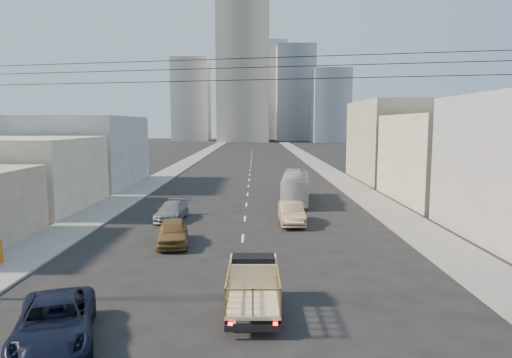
{
  "coord_description": "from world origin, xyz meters",
  "views": [
    {
      "loc": [
        0.78,
        -13.98,
        7.16
      ],
      "look_at": [
        0.84,
        16.14,
        3.5
      ],
      "focal_mm": 32.0,
      "sensor_mm": 36.0,
      "label": 1
    }
  ],
  "objects_px": {
    "city_bus": "(295,187)",
    "flatbed_pickup": "(253,283)",
    "sedan_grey": "(172,211)",
    "sedan_brown": "(173,232)",
    "sedan_tan": "(291,213)",
    "navy_pickup": "(55,322)"
  },
  "relations": [
    {
      "from": "sedan_tan",
      "to": "sedan_brown",
      "type": "bearing_deg",
      "value": -144.07
    },
    {
      "from": "flatbed_pickup",
      "to": "city_bus",
      "type": "height_order",
      "value": "city_bus"
    },
    {
      "from": "sedan_brown",
      "to": "sedan_grey",
      "type": "xyz_separation_m",
      "value": [
        -1.35,
        7.04,
        -0.09
      ]
    },
    {
      "from": "navy_pickup",
      "to": "sedan_brown",
      "type": "relative_size",
      "value": 1.18
    },
    {
      "from": "flatbed_pickup",
      "to": "sedan_grey",
      "type": "bearing_deg",
      "value": 110.35
    },
    {
      "from": "navy_pickup",
      "to": "sedan_brown",
      "type": "xyz_separation_m",
      "value": [
        1.63,
        12.33,
        0.03
      ]
    },
    {
      "from": "city_bus",
      "to": "sedan_tan",
      "type": "distance_m",
      "value": 9.5
    },
    {
      "from": "flatbed_pickup",
      "to": "sedan_grey",
      "type": "relative_size",
      "value": 0.97
    },
    {
      "from": "flatbed_pickup",
      "to": "sedan_brown",
      "type": "relative_size",
      "value": 0.99
    },
    {
      "from": "navy_pickup",
      "to": "sedan_brown",
      "type": "distance_m",
      "value": 12.43
    },
    {
      "from": "flatbed_pickup",
      "to": "navy_pickup",
      "type": "relative_size",
      "value": 0.84
    },
    {
      "from": "sedan_tan",
      "to": "navy_pickup",
      "type": "bearing_deg",
      "value": -117.83
    },
    {
      "from": "sedan_brown",
      "to": "sedan_tan",
      "type": "relative_size",
      "value": 0.93
    },
    {
      "from": "city_bus",
      "to": "sedan_grey",
      "type": "xyz_separation_m",
      "value": [
        -9.98,
        -7.99,
        -0.7
      ]
    },
    {
      "from": "sedan_grey",
      "to": "flatbed_pickup",
      "type": "bearing_deg",
      "value": -65.45
    },
    {
      "from": "sedan_brown",
      "to": "sedan_grey",
      "type": "relative_size",
      "value": 0.97
    },
    {
      "from": "flatbed_pickup",
      "to": "sedan_brown",
      "type": "xyz_separation_m",
      "value": [
        -4.84,
        9.65,
        -0.34
      ]
    },
    {
      "from": "sedan_brown",
      "to": "city_bus",
      "type": "bearing_deg",
      "value": 51.54
    },
    {
      "from": "flatbed_pickup",
      "to": "city_bus",
      "type": "distance_m",
      "value": 24.97
    },
    {
      "from": "city_bus",
      "to": "flatbed_pickup",
      "type": "bearing_deg",
      "value": -92.66
    },
    {
      "from": "sedan_tan",
      "to": "flatbed_pickup",
      "type": "bearing_deg",
      "value": -100.77
    },
    {
      "from": "sedan_tan",
      "to": "sedan_grey",
      "type": "relative_size",
      "value": 1.04
    }
  ]
}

